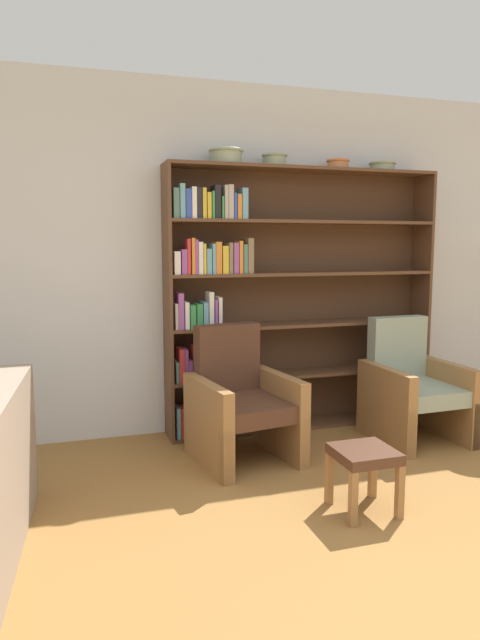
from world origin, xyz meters
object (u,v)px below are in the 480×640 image
at_px(bookshelf, 277,297).
at_px(armchair_leather, 241,404).
at_px(bowl_sage, 226,156).
at_px(footstool, 364,461).
at_px(bowl_cream, 382,166).
at_px(bowl_slate, 274,159).
at_px(armchair_cushioned, 412,389).
at_px(bowl_brass, 338,164).

relative_size(bookshelf, armchair_leather, 2.42).
xyz_separation_m(bowl_sage, footstool, (0.36, -1.53, -1.87)).
height_order(bowl_cream, armchair_leather, bowl_cream).
xyz_separation_m(bowl_slate, armchair_cushioned, (0.95, -0.54, -1.76)).
relative_size(bowl_cream, armchair_leather, 0.24).
relative_size(bookshelf, bowl_slate, 11.08).
relative_size(bowl_slate, footstool, 0.55).
bearing_deg(bowl_sage, bowl_cream, 0.00).
bearing_deg(armchair_leather, bowl_brass, -160.33).
relative_size(bowl_cream, footstool, 0.61).
relative_size(armchair_leather, armchair_cushioned, 1.00).
xyz_separation_m(bowl_slate, footstool, (-0.03, -1.53, -1.86)).
bearing_deg(armchair_cushioned, bowl_slate, -31.48).
distance_m(bowl_slate, armchair_cushioned, 2.07).
height_order(bowl_sage, footstool, bowl_sage).
bearing_deg(bowl_brass, armchair_leather, -151.18).
xyz_separation_m(bookshelf, armchair_cushioned, (0.91, -0.56, -0.69)).
distance_m(bookshelf, bowl_sage, 1.16).
bearing_deg(bowl_cream, bowl_slate, 180.00).
height_order(bowl_brass, armchair_leather, bowl_brass).
relative_size(bowl_slate, bowl_cream, 0.90).
xyz_separation_m(armchair_leather, armchair_cushioned, (1.39, 0.00, 0.00)).
height_order(bookshelf, bowl_sage, bowl_sage).
height_order(bookshelf, armchair_cushioned, bookshelf).
bearing_deg(bowl_sage, footstool, -76.88).
xyz_separation_m(bookshelf, bowl_sage, (-0.43, -0.02, 1.08)).
xyz_separation_m(armchair_leather, footstool, (0.41, -0.99, -0.10)).
height_order(bowl_sage, armchair_leather, bowl_sage).
bearing_deg(armchair_cushioned, bowl_brass, -55.09).
bearing_deg(bowl_slate, armchair_leather, -129.29).
bearing_deg(bowl_slate, footstool, -91.21).
bearing_deg(armchair_leather, bowl_slate, -138.45).
xyz_separation_m(bowl_sage, armchair_leather, (-0.06, -0.55, -1.77)).
bearing_deg(bowl_sage, bowl_brass, 0.00).
xyz_separation_m(bookshelf, bowl_cream, (0.91, -0.02, 1.06)).
relative_size(bookshelf, bowl_cream, 10.02).
bearing_deg(bookshelf, bowl_slate, -154.70).
height_order(bowl_sage, bowl_cream, bowl_sage).
bearing_deg(bowl_brass, bowl_slate, 180.00).
xyz_separation_m(bowl_brass, footstool, (-0.58, -1.53, -1.85)).
distance_m(bookshelf, armchair_cushioned, 1.27).
bearing_deg(armchair_cushioned, bowl_cream, -91.80).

